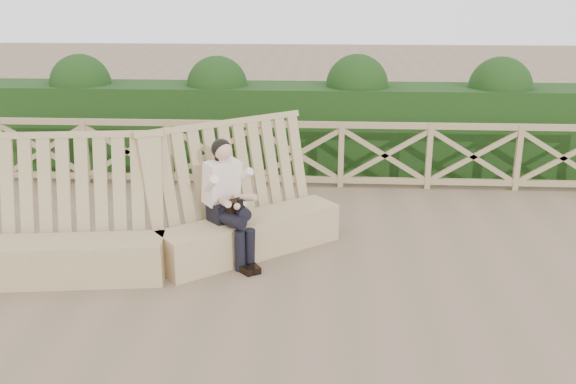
{
  "coord_description": "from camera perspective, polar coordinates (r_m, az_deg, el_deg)",
  "views": [
    {
      "loc": [
        0.45,
        -6.74,
        3.23
      ],
      "look_at": [
        0.03,
        0.4,
        0.9
      ],
      "focal_mm": 40.0,
      "sensor_mm": 36.0,
      "label": 1
    }
  ],
  "objects": [
    {
      "name": "hedge",
      "position": [
        11.71,
        1.1,
        5.81
      ],
      "size": [
        12.0,
        1.2,
        1.5
      ],
      "primitive_type": "cube",
      "color": "black",
      "rests_on": "ground"
    },
    {
      "name": "woman",
      "position": [
        7.69,
        -5.37,
        -0.42
      ],
      "size": [
        0.79,
        0.88,
        1.49
      ],
      "rotation": [
        0.0,
        0.0,
        0.75
      ],
      "color": "black",
      "rests_on": "ground"
    },
    {
      "name": "bench",
      "position": [
        7.81,
        -11.49,
        -3.52
      ],
      "size": [
        4.41,
        2.42,
        1.62
      ],
      "rotation": [
        0.0,
        0.0,
        0.41
      ],
      "color": "#977A56",
      "rests_on": "ground"
    },
    {
      "name": "ground",
      "position": [
        7.48,
        -0.39,
        -7.52
      ],
      "size": [
        60.0,
        60.0,
        0.0
      ],
      "primitive_type": "plane",
      "color": "brown",
      "rests_on": "ground"
    },
    {
      "name": "guardrail",
      "position": [
        10.59,
        0.84,
        3.4
      ],
      "size": [
        10.1,
        0.09,
        1.1
      ],
      "color": "#967D57",
      "rests_on": "ground"
    }
  ]
}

